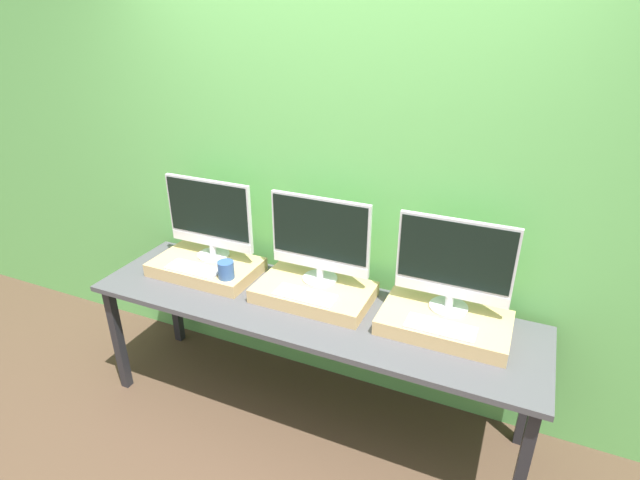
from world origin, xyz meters
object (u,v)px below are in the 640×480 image
mug (226,270)px  keyboard_left (194,269)px  monitor_center (320,238)px  keyboard_center (305,295)px  keyboard_right (441,327)px  monitor_left (209,217)px  monitor_right (454,263)px

mug → keyboard_left: bearing=180.0°
monitor_center → keyboard_center: (0.00, -0.19, -0.24)m
mug → keyboard_right: (1.17, 0.00, -0.04)m
mug → monitor_center: (0.47, 0.19, 0.20)m
keyboard_center → monitor_center: bearing=90.0°
monitor_left → mug: size_ratio=5.63×
monitor_left → monitor_right: (1.39, 0.00, 0.00)m
monitor_center → keyboard_center: size_ratio=1.72×
monitor_right → monitor_center: bearing=180.0°
keyboard_center → keyboard_right: 0.69m
keyboard_left → monitor_center: 0.76m
monitor_center → keyboard_right: bearing=-15.3°
mug → keyboard_center: (0.47, 0.00, -0.04)m
keyboard_left → monitor_right: (1.39, 0.19, 0.24)m
monitor_left → keyboard_center: (0.69, -0.19, -0.24)m
monitor_left → monitor_center: size_ratio=1.00×
monitor_left → keyboard_center: monitor_left is taller
mug → keyboard_center: size_ratio=0.31×
mug → monitor_right: 1.20m
keyboard_left → monitor_right: 1.42m
keyboard_center → keyboard_left: bearing=180.0°
monitor_left → monitor_right: 1.39m
keyboard_left → monitor_right: size_ratio=0.58×
keyboard_center → keyboard_right: bearing=0.0°
monitor_left → monitor_center: (0.69, 0.00, 0.00)m
monitor_left → monitor_right: same height
keyboard_center → mug: bearing=180.0°
monitor_center → monitor_right: bearing=0.0°
monitor_right → keyboard_center: bearing=-164.7°
monitor_center → keyboard_center: monitor_center is taller
monitor_center → keyboard_left: bearing=-164.7°
mug → keyboard_right: bearing=0.0°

